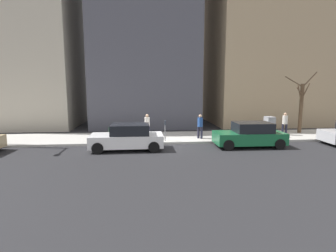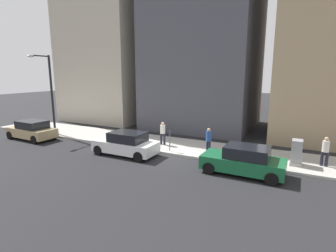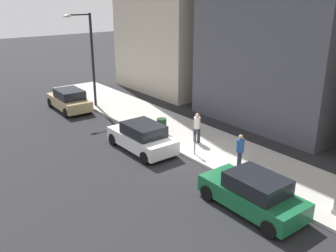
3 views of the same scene
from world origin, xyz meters
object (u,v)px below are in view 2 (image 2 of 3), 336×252
(utility_box, at_px, (296,153))
(pedestrian_near_meter, at_px, (325,150))
(parked_car_white, at_px, (126,144))
(streetlamp, at_px, (49,88))
(pedestrian_far_corner, at_px, (163,132))
(parked_car_green, at_px, (244,161))
(office_tower_right, at_px, (111,16))
(pedestrian_midblock, at_px, (209,139))
(parking_meter, at_px, (170,139))
(parked_car_tan, at_px, (32,130))
(trash_bin, at_px, (131,137))

(utility_box, xyz_separation_m, pedestrian_near_meter, (0.45, -1.40, 0.24))
(parked_car_white, bearing_deg, pedestrian_near_meter, -75.69)
(streetlamp, xyz_separation_m, pedestrian_far_corner, (1.34, -9.90, -2.93))
(parked_car_green, relative_size, parked_car_white, 1.00)
(streetlamp, xyz_separation_m, office_tower_right, (9.74, 1.04, 7.37))
(utility_box, bearing_deg, pedestrian_midblock, 92.66)
(parking_meter, xyz_separation_m, pedestrian_near_meter, (1.30, -8.94, 0.11))
(parked_car_white, bearing_deg, office_tower_right, 40.66)
(pedestrian_midblock, xyz_separation_m, pedestrian_far_corner, (0.56, 3.62, 0.00))
(pedestrian_far_corner, bearing_deg, parked_car_tan, -0.38)
(pedestrian_far_corner, height_order, office_tower_right, office_tower_right)
(parked_car_white, bearing_deg, pedestrian_far_corner, -23.15)
(parking_meter, relative_size, trash_bin, 1.50)
(pedestrian_near_meter, height_order, pedestrian_midblock, same)
(parking_meter, bearing_deg, utility_box, -83.56)
(parked_car_tan, bearing_deg, utility_box, -80.55)
(utility_box, xyz_separation_m, pedestrian_far_corner, (0.32, 8.68, 0.24))
(pedestrian_midblock, xyz_separation_m, office_tower_right, (8.96, 14.55, 10.30))
(parking_meter, xyz_separation_m, streetlamp, (-0.17, 11.05, 3.04))
(parking_meter, relative_size, utility_box, 0.94)
(utility_box, relative_size, pedestrian_near_meter, 0.86)
(parked_car_white, bearing_deg, utility_box, -76.17)
(parked_car_white, bearing_deg, parked_car_tan, 90.07)
(pedestrian_far_corner, bearing_deg, parked_car_green, 140.59)
(parked_car_tan, height_order, pedestrian_far_corner, pedestrian_far_corner)
(streetlamp, bearing_deg, parked_car_white, -99.62)
(utility_box, bearing_deg, trash_bin, 92.09)
(parked_car_tan, relative_size, pedestrian_midblock, 2.56)
(pedestrian_far_corner, bearing_deg, office_tower_right, -53.43)
(parked_car_white, xyz_separation_m, pedestrian_far_corner, (2.82, -1.18, 0.35))
(pedestrian_far_corner, relative_size, office_tower_right, 0.07)
(trash_bin, distance_m, office_tower_right, 16.57)
(parked_car_green, relative_size, pedestrian_near_meter, 2.54)
(parked_car_green, height_order, streetlamp, streetlamp)
(pedestrian_near_meter, bearing_deg, parked_car_white, -151.42)
(utility_box, height_order, trash_bin, utility_box)
(pedestrian_midblock, bearing_deg, parked_car_green, -179.95)
(utility_box, xyz_separation_m, trash_bin, (-0.40, 10.95, -0.25))
(parking_meter, height_order, trash_bin, parking_meter)
(streetlamp, bearing_deg, trash_bin, -85.38)
(streetlamp, distance_m, trash_bin, 8.39)
(parked_car_green, distance_m, parked_car_white, 7.45)
(parked_car_green, relative_size, parked_car_tan, 0.99)
(parked_car_tan, distance_m, office_tower_right, 15.52)
(parked_car_green, bearing_deg, office_tower_right, 57.56)
(pedestrian_near_meter, bearing_deg, parked_car_tan, -157.69)
(trash_bin, bearing_deg, pedestrian_near_meter, -86.04)
(trash_bin, bearing_deg, streetlamp, 94.62)
(parked_car_tan, relative_size, pedestrian_near_meter, 2.56)
(parked_car_white, distance_m, pedestrian_midblock, 5.32)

